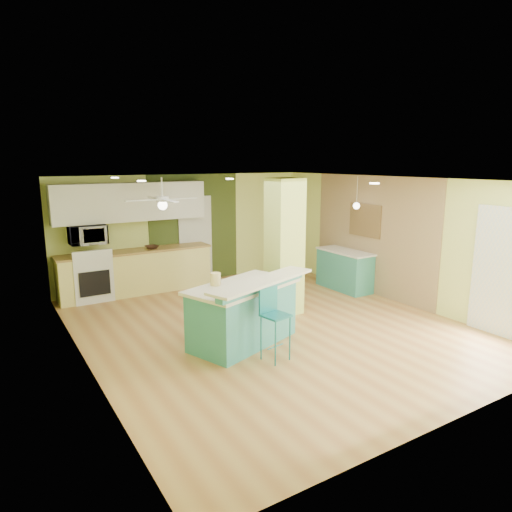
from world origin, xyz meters
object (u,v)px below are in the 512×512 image
at_px(peninsula, 244,312).
at_px(bar_stool, 272,312).
at_px(fruit_bowl, 152,247).
at_px(canister, 215,279).
at_px(side_counter, 344,270).

bearing_deg(peninsula, bar_stool, -104.71).
xyz_separation_m(fruit_bowl, canister, (-0.15, -3.34, 0.06)).
relative_size(bar_stool, canister, 5.45).
distance_m(peninsula, fruit_bowl, 3.59).
distance_m(bar_stool, fruit_bowl, 4.28).
bearing_deg(bar_stool, canister, 104.46).
height_order(side_counter, fruit_bowl, fruit_bowl).
bearing_deg(peninsula, canister, 129.93).
xyz_separation_m(peninsula, canister, (-0.37, 0.22, 0.53)).
xyz_separation_m(bar_stool, canister, (-0.43, 0.92, 0.34)).
xyz_separation_m(side_counter, canister, (-3.81, -1.26, 0.60)).
distance_m(side_counter, canister, 4.05).
xyz_separation_m(peninsula, fruit_bowl, (-0.22, 3.55, 0.47)).
bearing_deg(peninsula, side_counter, 3.62).
bearing_deg(side_counter, fruit_bowl, 150.47).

